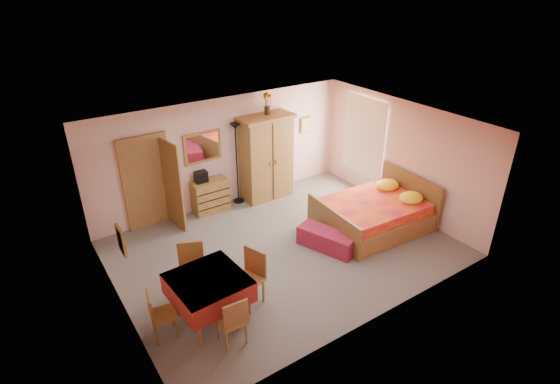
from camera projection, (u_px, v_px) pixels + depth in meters
floor at (284, 248)px, 8.99m from camera, size 6.50×6.50×0.00m
ceiling at (285, 128)px, 7.81m from camera, size 6.50×6.50×0.00m
wall_back at (224, 152)px, 10.25m from camera, size 6.50×0.10×2.60m
wall_front at (378, 255)px, 6.55m from camera, size 6.50×0.10×2.60m
wall_left at (112, 245)px, 6.79m from camera, size 0.10×5.00×2.60m
wall_right at (401, 156)px, 10.02m from camera, size 0.10×5.00×2.60m
doorway at (147, 183)px, 9.41m from camera, size 1.06×0.12×2.15m
window at (364, 136)px, 10.82m from camera, size 0.08×1.40×1.95m
picture_left at (121, 240)px, 6.18m from camera, size 0.04×0.32×0.42m
picture_back at (305, 125)px, 11.29m from camera, size 0.30×0.04×0.40m
chest_of_drawers at (210, 196)px, 10.23m from camera, size 0.83×0.42×0.79m
wall_mirror at (203, 147)px, 9.86m from camera, size 0.92×0.10×0.73m
stereo at (201, 177)px, 9.94m from camera, size 0.28×0.21×0.26m
floor_lamp at (237, 164)px, 10.37m from camera, size 0.28×0.28×2.01m
wardrobe at (266, 158)px, 10.61m from camera, size 1.36×0.72×2.10m
sunflower_vase at (267, 103)px, 10.12m from camera, size 0.22×0.22×0.51m
bed at (373, 206)px, 9.51m from camera, size 2.37×1.92×1.05m
bench at (327, 240)px, 8.91m from camera, size 0.84×1.29×0.40m
dining_table at (210, 299)px, 7.00m from camera, size 1.18×1.18×0.82m
chair_south at (231, 319)px, 6.56m from camera, size 0.42×0.42×0.88m
chair_north at (192, 272)px, 7.50m from camera, size 0.58×0.58×0.97m
chair_west at (163, 314)px, 6.68m from camera, size 0.44×0.44×0.84m
chair_east at (248, 280)px, 7.30m from camera, size 0.58×0.58×0.99m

